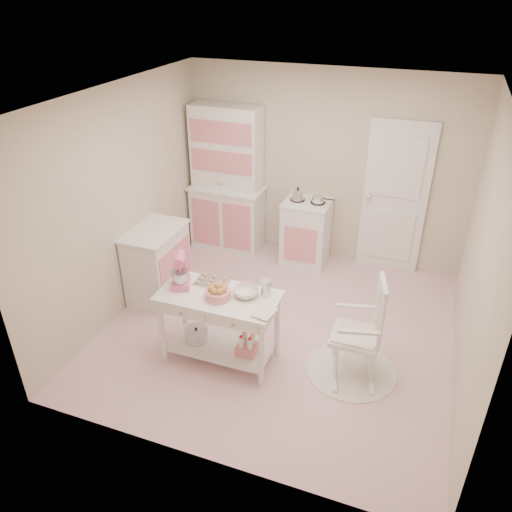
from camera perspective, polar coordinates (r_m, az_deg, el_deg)
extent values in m
plane|color=pink|center=(5.81, 2.65, -8.29)|extent=(3.80, 3.80, 0.00)
cube|color=white|center=(4.69, 3.41, 17.68)|extent=(3.80, 3.80, 0.04)
cube|color=beige|center=(6.82, 7.92, 9.89)|extent=(3.80, 0.04, 2.60)
cube|color=beige|center=(3.62, -6.34, -9.29)|extent=(3.80, 0.04, 2.60)
cube|color=beige|center=(5.91, -14.95, 6.01)|extent=(0.04, 3.80, 2.60)
cube|color=beige|center=(4.97, 24.33, -0.37)|extent=(0.04, 3.80, 2.60)
cube|color=white|center=(6.77, 15.58, 6.37)|extent=(0.82, 0.05, 2.04)
cube|color=white|center=(7.08, -3.43, 8.64)|extent=(1.06, 0.50, 2.08)
cube|color=white|center=(6.92, 5.72, 2.74)|extent=(0.62, 0.57, 0.92)
cube|color=white|center=(6.25, -11.19, -0.84)|extent=(0.54, 0.84, 0.92)
cylinder|color=white|center=(5.36, 10.81, -12.70)|extent=(0.92, 0.92, 0.01)
cube|color=white|center=(5.01, 11.40, -8.07)|extent=(0.64, 0.81, 1.10)
cube|color=white|center=(5.18, -4.15, -8.12)|extent=(1.20, 0.60, 0.80)
cube|color=#E25F91|center=(5.04, -8.66, -1.76)|extent=(0.29, 0.34, 0.34)
cube|color=silver|center=(5.14, -5.03, -3.00)|extent=(0.34, 0.24, 0.02)
cylinder|color=pink|center=(4.88, -4.36, -4.37)|extent=(0.25, 0.25, 0.09)
imported|color=silver|center=(4.90, -1.17, -4.18)|extent=(0.25, 0.25, 0.08)
cylinder|color=silver|center=(4.89, 1.14, -3.66)|extent=(0.10, 0.10, 0.17)
imported|color=silver|center=(4.71, 0.11, -6.19)|extent=(0.21, 0.25, 0.02)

